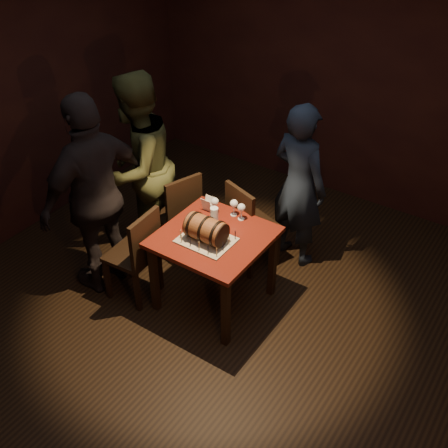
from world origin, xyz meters
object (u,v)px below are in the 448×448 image
object	(u,v)px
pint_of_ale	(214,216)
chair_left_front	(138,251)
person_back	(299,186)
person_left_front	(96,196)
wine_glass_mid	(234,204)
person_left_rear	(137,167)
chair_left_rear	(179,211)
chair_back	(248,223)
pub_table	(214,246)
wine_glass_right	(241,208)
barrel_cake	(206,229)
wine_glass_left	(215,202)

from	to	relation	value
pint_of_ale	chair_left_front	size ratio (longest dim) A/B	0.16
person_back	person_left_front	size ratio (longest dim) A/B	0.87
wine_glass_mid	person_left_rear	xyz separation A→B (m)	(-1.06, -0.07, 0.07)
chair_left_rear	person_left_front	size ratio (longest dim) A/B	0.49
chair_back	person_back	distance (m)	0.60
pub_table	person_left_rear	distance (m)	1.16
wine_glass_right	chair_back	world-z (taller)	chair_back
chair_left_rear	person_left_front	distance (m)	0.90
pint_of_ale	chair_left_rear	bearing A→B (deg)	158.78
barrel_cake	person_back	distance (m)	1.15
person_left_front	wine_glass_mid	bearing A→B (deg)	131.72
pub_table	chair_left_front	size ratio (longest dim) A/B	0.97
chair_left_front	person_left_front	xyz separation A→B (m)	(-0.43, -0.01, 0.43)
chair_left_front	wine_glass_mid	bearing A→B (deg)	49.94
barrel_cake	wine_glass_right	world-z (taller)	barrel_cake
pub_table	person_back	distance (m)	1.06
wine_glass_left	pint_of_ale	world-z (taller)	wine_glass_left
barrel_cake	person_left_front	bearing A→B (deg)	-167.11
chair_back	chair_left_front	xyz separation A→B (m)	(-0.57, -0.92, 0.00)
pint_of_ale	person_back	distance (m)	0.93
person_left_front	chair_back	bearing A→B (deg)	140.34
pub_table	wine_glass_left	world-z (taller)	wine_glass_left
person_back	person_left_rear	distance (m)	1.55
wine_glass_left	wine_glass_mid	world-z (taller)	same
wine_glass_left	person_left_rear	xyz separation A→B (m)	(-0.91, 0.00, 0.07)
barrel_cake	chair_back	distance (m)	0.78
pint_of_ale	chair_back	distance (m)	0.54
chair_back	person_left_rear	distance (m)	1.18
pint_of_ale	person_left_front	size ratio (longest dim) A/B	0.08
wine_glass_left	chair_left_rear	world-z (taller)	chair_left_rear
barrel_cake	pint_of_ale	bearing A→B (deg)	110.97
barrel_cake	person_left_rear	world-z (taller)	person_left_rear
person_back	person_left_front	bearing A→B (deg)	58.92
pub_table	person_left_front	world-z (taller)	person_left_front
pub_table	wine_glass_mid	distance (m)	0.42
person_back	wine_glass_right	bearing A→B (deg)	85.57
wine_glass_right	chair_left_front	distance (m)	0.99
pint_of_ale	barrel_cake	bearing A→B (deg)	-69.03
chair_left_rear	pint_of_ale	bearing A→B (deg)	-21.22
chair_back	person_left_front	distance (m)	1.43
pub_table	person_left_front	bearing A→B (deg)	-162.06
chair_left_front	chair_left_rear	bearing A→B (deg)	97.38
chair_left_rear	barrel_cake	bearing A→B (deg)	-35.49
wine_glass_mid	pint_of_ale	world-z (taller)	wine_glass_mid
pub_table	person_back	xyz separation A→B (m)	(0.28, 1.01, 0.19)
wine_glass_mid	person_back	distance (m)	0.73
chair_back	wine_glass_mid	bearing A→B (deg)	-89.63
wine_glass_right	chair_left_rear	world-z (taller)	chair_left_rear
barrel_cake	chair_left_rear	xyz separation A→B (m)	(-0.68, 0.49, -0.35)
barrel_cake	wine_glass_mid	world-z (taller)	barrel_cake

